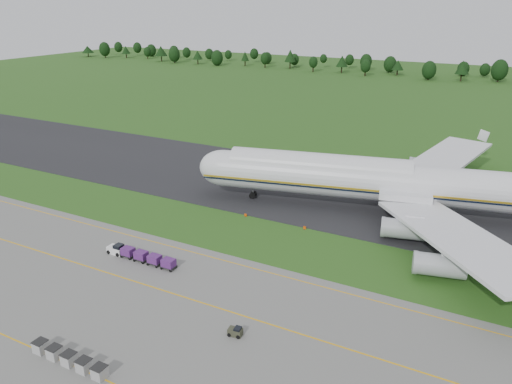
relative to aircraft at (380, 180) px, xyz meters
The scene contains 10 objects.
ground 29.30m from the aircraft, 127.09° to the right, with size 600.00×600.00×0.00m, color #255018.
apron 59.69m from the aircraft, 106.88° to the right, with size 300.00×52.00×0.06m, color slate.
taxiway 19.13m from the aircraft, 163.16° to the left, with size 300.00×40.00×0.08m, color black.
apron_markings 53.06m from the aircraft, 109.09° to the right, with size 300.00×30.20×0.01m.
tree_line 197.78m from the aircraft, 93.95° to the left, with size 530.48×21.32×11.95m.
aircraft is the anchor object (origin of this frame).
baggage_train 49.03m from the aircraft, 126.41° to the right, with size 13.59×1.74×1.67m.
utility_cart 49.56m from the aircraft, 95.96° to the right, with size 1.91×1.28×0.98m.
uld_row 65.98m from the aircraft, 107.33° to the right, with size 11.14×1.54×1.52m.
edge_markers 22.95m from the aircraft, 136.22° to the right, with size 13.15×0.30×0.60m.
Camera 1 is at (39.25, -71.65, 39.95)m, focal length 35.00 mm.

